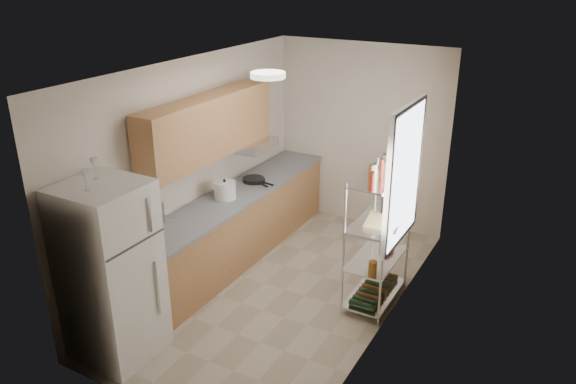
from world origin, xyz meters
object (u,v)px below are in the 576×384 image
object	(u,v)px
refrigerator	(111,273)
espresso_machine	(390,200)
cutting_board	(383,222)
frying_pan_large	(253,180)
rice_cooker	(225,190)

from	to	relation	value
refrigerator	espresso_machine	bearing A→B (deg)	50.46
cutting_board	espresso_machine	world-z (taller)	espresso_machine
frying_pan_large	cutting_board	distance (m)	2.09
frying_pan_large	espresso_machine	bearing A→B (deg)	15.37
frying_pan_large	espresso_machine	world-z (taller)	espresso_machine
refrigerator	rice_cooker	distance (m)	1.96
rice_cooker	cutting_board	distance (m)	2.00
cutting_board	espresso_machine	xyz separation A→B (m)	(-0.04, 0.30, 0.13)
refrigerator	cutting_board	size ratio (longest dim) A/B	3.99
rice_cooker	frying_pan_large	xyz separation A→B (m)	(-0.00, 0.65, -0.08)
cutting_board	espresso_machine	size ratio (longest dim) A/B	1.55
frying_pan_large	cutting_board	bearing A→B (deg)	7.37
frying_pan_large	refrigerator	bearing A→B (deg)	-64.46
rice_cooker	cutting_board	bearing A→B (deg)	1.35
rice_cooker	cutting_board	xyz separation A→B (m)	(2.00, 0.05, 0.02)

